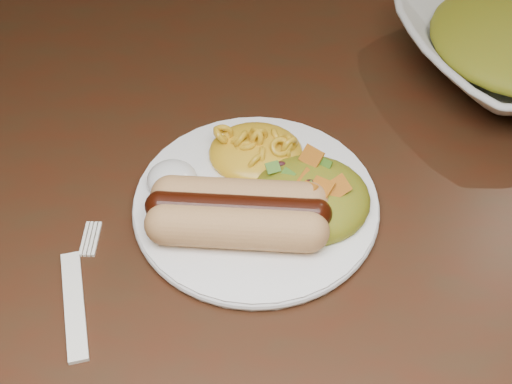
{
  "coord_description": "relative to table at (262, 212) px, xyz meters",
  "views": [
    {
      "loc": [
        0.01,
        -0.47,
        1.22
      ],
      "look_at": [
        -0.0,
        -0.07,
        0.77
      ],
      "focal_mm": 50.0,
      "sensor_mm": 36.0,
      "label": 1
    }
  ],
  "objects": [
    {
      "name": "taco_salad",
      "position": [
        0.04,
        -0.08,
        0.12
      ],
      "size": [
        0.1,
        0.1,
        0.04
      ],
      "rotation": [
        0.0,
        0.0,
        0.37
      ],
      "color": "#A05E07",
      "rests_on": "plate"
    },
    {
      "name": "hotdog",
      "position": [
        -0.02,
        -0.1,
        0.12
      ],
      "size": [
        0.13,
        0.07,
        0.03
      ],
      "rotation": [
        0.0,
        0.0,
        -0.03
      ],
      "color": "tan",
      "rests_on": "plate"
    },
    {
      "name": "plate",
      "position": [
        -0.0,
        -0.07,
        0.1
      ],
      "size": [
        0.22,
        0.22,
        0.01
      ],
      "primitive_type": "cylinder",
      "rotation": [
        0.0,
        0.0,
        -0.04
      ],
      "color": "white",
      "rests_on": "table"
    },
    {
      "name": "sour_cream",
      "position": [
        -0.08,
        -0.06,
        0.12
      ],
      "size": [
        0.06,
        0.06,
        0.03
      ],
      "primitive_type": "ellipsoid",
      "rotation": [
        0.0,
        0.0,
        0.43
      ],
      "color": "white",
      "rests_on": "plate"
    },
    {
      "name": "fork",
      "position": [
        -0.14,
        -0.18,
        0.09
      ],
      "size": [
        0.05,
        0.12,
        0.0
      ],
      "primitive_type": "cube",
      "rotation": [
        0.0,
        0.0,
        0.27
      ],
      "color": "white",
      "rests_on": "table"
    },
    {
      "name": "table",
      "position": [
        0.0,
        0.0,
        0.0
      ],
      "size": [
        1.6,
        0.9,
        0.75
      ],
      "color": "#36150B",
      "rests_on": "floor"
    },
    {
      "name": "mac_and_cheese",
      "position": [
        -0.01,
        -0.02,
        0.12
      ],
      "size": [
        0.11,
        0.1,
        0.03
      ],
      "primitive_type": "ellipsoid",
      "rotation": [
        0.0,
        0.0,
        -0.38
      ],
      "color": "yellow",
      "rests_on": "plate"
    }
  ]
}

